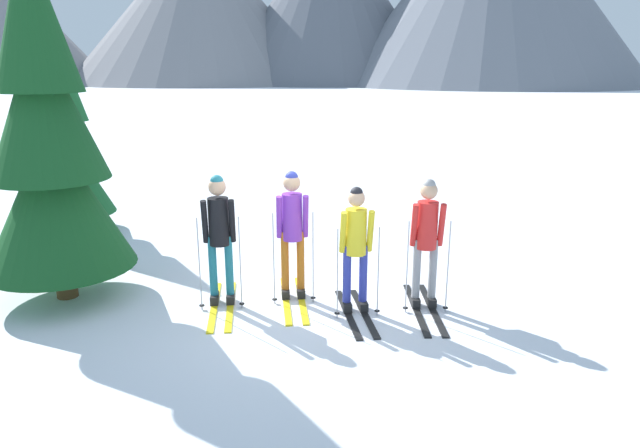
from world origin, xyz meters
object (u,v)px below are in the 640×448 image
(pine_tree_near, at_px, (48,142))
(skier_in_red, at_px, (426,236))
(skier_in_black, at_px, (219,232))
(skier_in_purple, at_px, (292,227))
(pine_tree_mid, at_px, (69,147))
(skier_in_yellow, at_px, (356,245))

(pine_tree_near, bearing_deg, skier_in_red, -9.01)
(skier_in_black, distance_m, skier_in_purple, 1.00)
(pine_tree_near, relative_size, pine_tree_mid, 1.32)
(skier_in_black, xyz_separation_m, pine_tree_near, (-2.24, 0.44, 1.18))
(skier_in_black, height_order, skier_in_red, skier_in_black)
(skier_in_purple, xyz_separation_m, skier_in_yellow, (0.81, -0.55, -0.11))
(skier_in_black, bearing_deg, skier_in_red, -7.33)
(skier_in_yellow, distance_m, skier_in_red, 0.97)
(skier_in_purple, bearing_deg, skier_in_yellow, -34.10)
(skier_in_purple, relative_size, pine_tree_mid, 0.50)
(skier_in_yellow, bearing_deg, skier_in_red, 4.44)
(skier_in_black, distance_m, pine_tree_near, 2.57)
(skier_in_black, relative_size, skier_in_purple, 0.99)
(pine_tree_near, bearing_deg, pine_tree_mid, 104.66)
(pine_tree_mid, bearing_deg, pine_tree_near, -75.34)
(skier_in_black, xyz_separation_m, skier_in_yellow, (1.80, -0.43, -0.10))
(pine_tree_mid, bearing_deg, skier_in_black, -51.40)
(skier_in_red, bearing_deg, skier_in_yellow, -175.56)
(pine_tree_mid, bearing_deg, skier_in_purple, -42.79)
(skier_in_purple, bearing_deg, pine_tree_near, 174.33)
(skier_in_red, bearing_deg, pine_tree_near, 170.99)
(pine_tree_near, bearing_deg, skier_in_black, -11.06)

